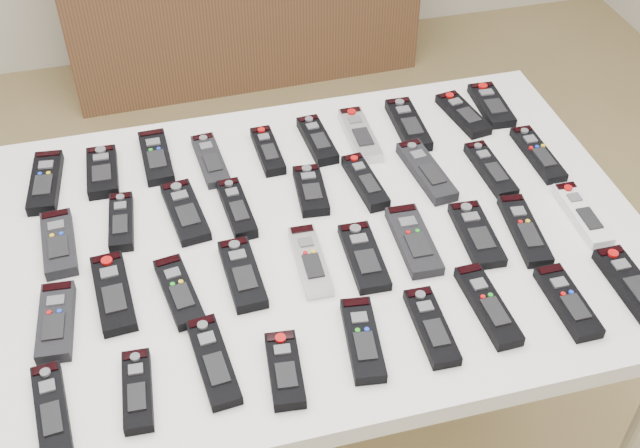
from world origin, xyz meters
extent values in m
plane|color=#957F4C|center=(0.00, 0.00, 0.00)|extent=(4.00, 4.00, 0.00)
cube|color=white|center=(0.04, -0.10, 0.76)|extent=(1.25, 0.88, 0.04)
cylinder|color=beige|center=(-0.53, 0.28, 0.37)|extent=(0.04, 0.04, 0.74)
cylinder|color=beige|center=(0.60, 0.28, 0.37)|extent=(0.04, 0.04, 0.74)
cube|color=black|center=(-0.48, 0.17, 0.79)|extent=(0.07, 0.19, 0.02)
cube|color=black|center=(-0.36, 0.18, 0.79)|extent=(0.07, 0.15, 0.02)
cube|color=black|center=(-0.25, 0.20, 0.79)|extent=(0.06, 0.17, 0.02)
cube|color=black|center=(-0.14, 0.16, 0.79)|extent=(0.06, 0.17, 0.02)
cube|color=black|center=(-0.01, 0.16, 0.79)|extent=(0.05, 0.16, 0.02)
cube|color=black|center=(0.10, 0.17, 0.79)|extent=(0.06, 0.16, 0.02)
cube|color=#B7B7BC|center=(0.20, 0.17, 0.79)|extent=(0.06, 0.18, 0.02)
cube|color=black|center=(0.31, 0.18, 0.79)|extent=(0.06, 0.18, 0.02)
cube|color=black|center=(0.45, 0.18, 0.79)|extent=(0.08, 0.17, 0.02)
cube|color=black|center=(0.52, 0.20, 0.79)|extent=(0.07, 0.16, 0.02)
cube|color=black|center=(-0.45, -0.02, 0.79)|extent=(0.07, 0.17, 0.02)
cube|color=black|center=(-0.33, 0.01, 0.79)|extent=(0.06, 0.16, 0.02)
cube|color=black|center=(-0.21, 0.01, 0.79)|extent=(0.08, 0.18, 0.02)
cube|color=black|center=(-0.11, -0.01, 0.79)|extent=(0.06, 0.17, 0.02)
cube|color=black|center=(0.05, 0.01, 0.79)|extent=(0.07, 0.15, 0.02)
cube|color=black|center=(0.16, 0.01, 0.79)|extent=(0.06, 0.17, 0.02)
cube|color=black|center=(0.29, 0.01, 0.79)|extent=(0.07, 0.20, 0.02)
cube|color=black|center=(0.43, -0.02, 0.79)|extent=(0.05, 0.18, 0.02)
cube|color=black|center=(0.55, 0.01, 0.79)|extent=(0.05, 0.18, 0.02)
cube|color=black|center=(-0.46, -0.22, 0.79)|extent=(0.07, 0.17, 0.02)
cube|color=black|center=(-0.36, -0.17, 0.79)|extent=(0.07, 0.19, 0.02)
cube|color=black|center=(-0.25, -0.20, 0.79)|extent=(0.08, 0.17, 0.02)
cube|color=black|center=(-0.13, -0.19, 0.79)|extent=(0.06, 0.17, 0.02)
cube|color=#B7B7BC|center=(0.00, -0.18, 0.79)|extent=(0.06, 0.18, 0.02)
cube|color=black|center=(0.09, -0.20, 0.79)|extent=(0.07, 0.17, 0.02)
cube|color=black|center=(0.20, -0.18, 0.79)|extent=(0.07, 0.18, 0.02)
cube|color=black|center=(0.32, -0.19, 0.79)|extent=(0.07, 0.17, 0.02)
cube|color=black|center=(0.41, -0.21, 0.79)|extent=(0.07, 0.19, 0.02)
cube|color=silver|center=(0.54, -0.19, 0.79)|extent=(0.05, 0.18, 0.02)
cube|color=black|center=(-0.47, -0.40, 0.79)|extent=(0.06, 0.18, 0.02)
cube|color=black|center=(-0.34, -0.40, 0.79)|extent=(0.05, 0.15, 0.02)
cube|color=black|center=(-0.21, -0.37, 0.79)|extent=(0.07, 0.19, 0.02)
cube|color=black|center=(-0.10, -0.42, 0.79)|extent=(0.07, 0.15, 0.02)
cube|color=black|center=(0.04, -0.39, 0.79)|extent=(0.07, 0.18, 0.02)
cube|color=black|center=(0.16, -0.39, 0.79)|extent=(0.05, 0.17, 0.02)
cube|color=black|center=(0.27, -0.37, 0.79)|extent=(0.05, 0.19, 0.02)
cube|color=black|center=(0.41, -0.40, 0.79)|extent=(0.05, 0.17, 0.02)
cube|color=black|center=(0.54, -0.39, 0.79)|extent=(0.06, 0.17, 0.02)
camera|label=1|loc=(-0.25, -1.20, 1.84)|focal=45.00mm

